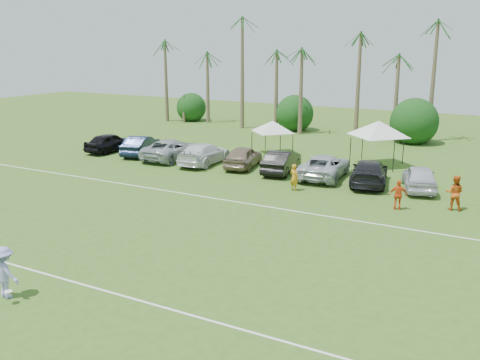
% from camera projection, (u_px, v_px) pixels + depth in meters
% --- Properties ---
extents(ground, '(120.00, 120.00, 0.00)m').
position_uv_depth(ground, '(19.00, 301.00, 18.63)').
color(ground, '#375B1B').
rests_on(ground, ground).
extents(field_lines, '(80.00, 12.10, 0.01)m').
position_uv_depth(field_lines, '(158.00, 231.00, 25.43)').
color(field_lines, white).
rests_on(field_lines, ground).
extents(palm_tree_0, '(2.40, 2.40, 8.90)m').
position_uv_depth(palm_tree_0, '(160.00, 54.00, 59.24)').
color(palm_tree_0, brown).
rests_on(palm_tree_0, ground).
extents(palm_tree_1, '(2.40, 2.40, 9.90)m').
position_uv_depth(palm_tree_1, '(198.00, 46.00, 56.71)').
color(palm_tree_1, brown).
rests_on(palm_tree_1, ground).
extents(palm_tree_2, '(2.40, 2.40, 10.90)m').
position_uv_depth(palm_tree_2, '(239.00, 37.00, 54.18)').
color(palm_tree_2, brown).
rests_on(palm_tree_2, ground).
extents(palm_tree_3, '(2.40, 2.40, 11.90)m').
position_uv_depth(palm_tree_3, '(275.00, 28.00, 52.12)').
color(palm_tree_3, brown).
rests_on(palm_tree_3, ground).
extents(palm_tree_4, '(2.40, 2.40, 8.90)m').
position_uv_depth(palm_tree_4, '(312.00, 55.00, 50.92)').
color(palm_tree_4, brown).
rests_on(palm_tree_4, ground).
extents(palm_tree_5, '(2.40, 2.40, 9.90)m').
position_uv_depth(palm_tree_5, '(354.00, 46.00, 48.85)').
color(palm_tree_5, brown).
rests_on(palm_tree_5, ground).
extents(palm_tree_6, '(2.40, 2.40, 10.90)m').
position_uv_depth(palm_tree_6, '(399.00, 36.00, 46.78)').
color(palm_tree_6, brown).
rests_on(palm_tree_6, ground).
extents(palm_tree_7, '(2.40, 2.40, 11.90)m').
position_uv_depth(palm_tree_7, '(448.00, 26.00, 44.72)').
color(palm_tree_7, brown).
rests_on(palm_tree_7, ground).
extents(bush_tree_0, '(4.00, 4.00, 4.00)m').
position_uv_depth(bush_tree_0, '(189.00, 105.00, 60.13)').
color(bush_tree_0, brown).
rests_on(bush_tree_0, ground).
extents(bush_tree_1, '(4.00, 4.00, 4.00)m').
position_uv_depth(bush_tree_1, '(296.00, 112.00, 54.12)').
color(bush_tree_1, brown).
rests_on(bush_tree_1, ground).
extents(bush_tree_2, '(4.00, 4.00, 4.00)m').
position_uv_depth(bush_tree_2, '(418.00, 121.00, 48.57)').
color(bush_tree_2, brown).
rests_on(bush_tree_2, ground).
extents(sideline_player_a, '(0.69, 0.56, 1.65)m').
position_uv_depth(sideline_player_a, '(294.00, 177.00, 32.20)').
color(sideline_player_a, orange).
rests_on(sideline_player_a, ground).
extents(sideline_player_b, '(0.97, 0.78, 1.90)m').
position_uv_depth(sideline_player_b, '(455.00, 193.00, 28.46)').
color(sideline_player_b, '#CE5516').
rests_on(sideline_player_b, ground).
extents(sideline_player_c, '(1.02, 0.62, 1.63)m').
position_uv_depth(sideline_player_c, '(398.00, 195.00, 28.53)').
color(sideline_player_c, '#E65119').
rests_on(sideline_player_c, ground).
extents(canopy_tent_left, '(3.84, 3.84, 3.11)m').
position_uv_depth(canopy_tent_left, '(273.00, 121.00, 42.36)').
color(canopy_tent_left, black).
rests_on(canopy_tent_left, ground).
extents(canopy_tent_right, '(4.71, 4.71, 3.81)m').
position_uv_depth(canopy_tent_right, '(379.00, 121.00, 38.16)').
color(canopy_tent_right, black).
rests_on(canopy_tent_right, ground).
extents(frisbee_player, '(1.26, 0.85, 1.89)m').
position_uv_depth(frisbee_player, '(5.00, 272.00, 18.65)').
color(frisbee_player, '#9695D3').
rests_on(frisbee_player, ground).
extents(parked_car_0, '(2.06, 4.63, 1.55)m').
position_uv_depth(parked_car_0, '(110.00, 142.00, 43.68)').
color(parked_car_0, black).
rests_on(parked_car_0, ground).
extents(parked_car_1, '(2.86, 4.97, 1.55)m').
position_uv_depth(parked_car_1, '(141.00, 145.00, 42.43)').
color(parked_car_1, '#101933').
rests_on(parked_car_1, ground).
extents(parked_car_2, '(2.75, 5.65, 1.55)m').
position_uv_depth(parked_car_2, '(172.00, 149.00, 40.90)').
color(parked_car_2, '#A5ACB3').
rests_on(parked_car_2, ground).
extents(parked_car_3, '(2.48, 5.46, 1.55)m').
position_uv_depth(parked_car_3, '(204.00, 154.00, 39.30)').
color(parked_car_3, white).
rests_on(parked_car_3, ground).
extents(parked_car_4, '(2.59, 4.79, 1.55)m').
position_uv_depth(parked_car_4, '(243.00, 157.00, 38.22)').
color(parked_car_4, '#846F5A').
rests_on(parked_car_4, ground).
extents(parked_car_5, '(2.28, 4.89, 1.55)m').
position_uv_depth(parked_car_5, '(281.00, 162.00, 36.67)').
color(parked_car_5, black).
rests_on(parked_car_5, ground).
extents(parked_car_6, '(3.11, 5.80, 1.55)m').
position_uv_depth(parked_car_6, '(324.00, 166.00, 35.31)').
color(parked_car_6, '#B5BBC3').
rests_on(parked_car_6, ground).
extents(parked_car_7, '(3.21, 5.67, 1.55)m').
position_uv_depth(parked_car_7, '(369.00, 172.00, 33.69)').
color(parked_car_7, black).
rests_on(parked_car_7, ground).
extents(parked_car_8, '(2.99, 4.87, 1.55)m').
position_uv_depth(parked_car_8, '(420.00, 178.00, 32.34)').
color(parked_car_8, silver).
rests_on(parked_car_8, ground).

